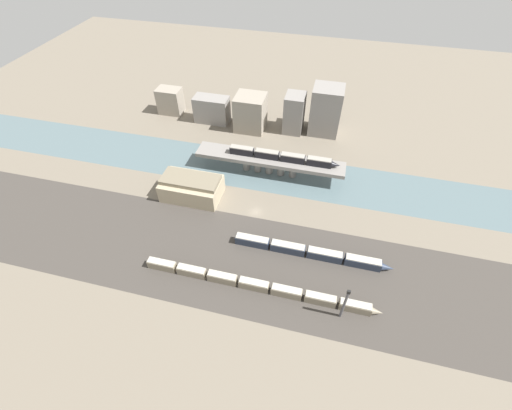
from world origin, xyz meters
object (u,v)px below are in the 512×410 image
train_on_bridge (283,157)px  train_yard_mid (310,252)px  warehouse_building (192,187)px  signal_tower (344,304)px  train_yard_near (257,285)px

train_on_bridge → train_yard_mid: (18.09, -41.51, -7.98)m
train_on_bridge → warehouse_building: train_on_bridge is taller
signal_tower → train_yard_near: bearing=173.2°
train_on_bridge → warehouse_building: bearing=-146.4°
train_yard_mid → signal_tower: bearing=-59.6°
warehouse_building → signal_tower: signal_tower is taller
train_on_bridge → train_yard_near: train_on_bridge is taller
train_yard_near → warehouse_building: size_ratio=3.27×
train_yard_mid → warehouse_building: warehouse_building is taller
train_yard_mid → signal_tower: signal_tower is taller
train_yard_mid → warehouse_building: (-51.71, 19.16, 2.70)m
train_yard_mid → signal_tower: (12.10, -20.67, 5.58)m
train_on_bridge → train_yard_mid: bearing=-66.5°
warehouse_building → signal_tower: 75.28m
train_yard_mid → warehouse_building: size_ratio=2.34×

